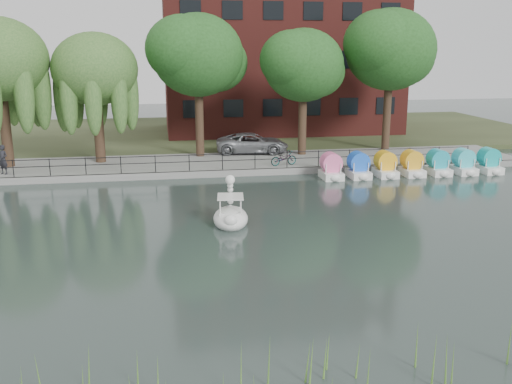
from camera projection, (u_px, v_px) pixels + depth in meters
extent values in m
plane|color=#3D4A46|center=(260.00, 250.00, 21.97)|extent=(120.00, 120.00, 0.00)
cube|color=gray|center=(218.00, 164.00, 37.21)|extent=(40.00, 6.00, 0.40)
cube|color=gray|center=(223.00, 174.00, 34.39)|extent=(40.00, 0.25, 0.40)
cube|color=#47512D|center=(202.00, 133.00, 50.59)|extent=(60.00, 22.00, 0.36)
cylinder|color=black|center=(222.00, 154.00, 34.30)|extent=(32.00, 0.04, 0.04)
cylinder|color=black|center=(222.00, 161.00, 34.40)|extent=(32.00, 0.04, 0.04)
cylinder|color=black|center=(222.00, 162.00, 34.41)|extent=(0.05, 0.05, 1.00)
cube|color=#4C1E16|center=(280.00, 26.00, 49.46)|extent=(20.00, 10.00, 18.00)
cylinder|color=#473323|center=(6.00, 133.00, 35.03)|extent=(0.60, 0.60, 4.20)
cylinder|color=#473323|center=(99.00, 133.00, 36.44)|extent=(0.60, 0.60, 3.80)
ellipsoid|color=olive|center=(95.00, 69.00, 35.46)|extent=(5.32, 5.32, 4.52)
cylinder|color=#473323|center=(200.00, 123.00, 38.36)|extent=(0.60, 0.60, 4.50)
ellipsoid|color=#2C6928|center=(198.00, 55.00, 37.26)|extent=(6.00, 6.00, 5.10)
cylinder|color=#473323|center=(302.00, 125.00, 39.06)|extent=(0.60, 0.60, 4.05)
ellipsoid|color=#2C6928|center=(303.00, 65.00, 38.07)|extent=(5.40, 5.40, 4.59)
cylinder|color=#473323|center=(387.00, 116.00, 40.98)|extent=(0.60, 0.60, 4.72)
ellipsoid|color=#2C6928|center=(391.00, 50.00, 39.83)|extent=(6.30, 6.30, 5.36)
imported|color=gray|center=(252.00, 142.00, 39.75)|extent=(3.40, 6.06, 1.60)
imported|color=gray|center=(284.00, 157.00, 35.66)|extent=(0.98, 1.81, 1.00)
imported|color=black|center=(3.00, 158.00, 33.06)|extent=(0.86, 0.77, 1.98)
ellipsoid|color=white|center=(231.00, 219.00, 25.13)|extent=(1.81, 2.59, 0.54)
cube|color=white|center=(231.00, 213.00, 24.98)|extent=(1.11, 1.19, 0.27)
cube|color=white|center=(230.00, 197.00, 24.83)|extent=(1.26, 1.34, 0.05)
ellipsoid|color=white|center=(231.00, 221.00, 24.07)|extent=(0.62, 0.51, 0.50)
sphere|color=white|center=(230.00, 180.00, 25.52)|extent=(0.43, 0.43, 0.43)
cone|color=black|center=(230.00, 179.00, 25.81)|extent=(0.21, 0.25, 0.18)
cylinder|color=yellow|center=(230.00, 179.00, 25.68)|extent=(0.24, 0.12, 0.23)
cube|color=white|center=(331.00, 175.00, 33.91)|extent=(1.15, 1.70, 0.44)
cylinder|color=pink|center=(331.00, 163.00, 33.83)|extent=(0.90, 1.20, 0.90)
cube|color=white|center=(358.00, 174.00, 34.18)|extent=(1.15, 1.70, 0.44)
cylinder|color=blue|center=(358.00, 162.00, 34.10)|extent=(0.90, 1.20, 0.90)
cube|color=white|center=(385.00, 173.00, 34.46)|extent=(1.15, 1.70, 0.44)
cylinder|color=#F5AD1B|center=(385.00, 161.00, 34.37)|extent=(0.90, 1.20, 0.90)
cube|color=white|center=(412.00, 172.00, 34.73)|extent=(1.15, 1.70, 0.44)
cylinder|color=gold|center=(412.00, 160.00, 34.65)|extent=(0.90, 1.20, 0.90)
cube|color=white|center=(438.00, 171.00, 35.01)|extent=(1.15, 1.70, 0.44)
cylinder|color=#1D9FB4|center=(438.00, 159.00, 34.92)|extent=(0.90, 1.20, 0.90)
cube|color=white|center=(463.00, 170.00, 35.28)|extent=(1.15, 1.70, 0.44)
cylinder|color=#37C1CE|center=(464.00, 158.00, 35.19)|extent=(0.90, 1.20, 0.90)
cube|color=white|center=(489.00, 169.00, 35.55)|extent=(1.15, 1.70, 0.44)
cylinder|color=#16A7A9|center=(489.00, 157.00, 35.47)|extent=(0.90, 1.20, 0.90)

